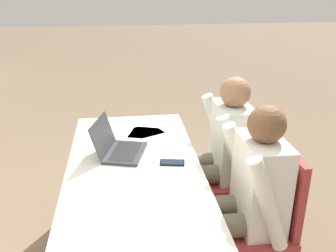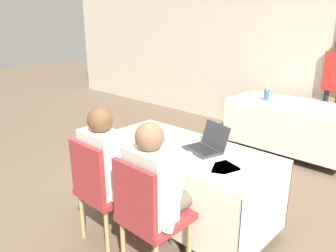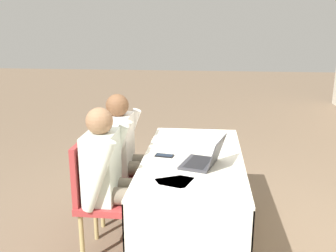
# 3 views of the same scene
# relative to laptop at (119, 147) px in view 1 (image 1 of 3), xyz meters

# --- Properties ---
(conference_table_near) EXTENTS (1.67, 0.79, 0.73)m
(conference_table_near) POSITION_rel_laptop_xyz_m (-0.18, -0.09, -0.22)
(conference_table_near) COLOR silver
(conference_table_near) RESTS_ON ground_plane
(laptop) EXTENTS (0.38, 0.36, 0.22)m
(laptop) POSITION_rel_laptop_xyz_m (0.00, 0.00, 0.00)
(laptop) COLOR #333338
(laptop) RESTS_ON conference_table_near
(cell_phone) EXTENTS (0.10, 0.16, 0.01)m
(cell_phone) POSITION_rel_laptop_xyz_m (-0.17, -0.32, -0.04)
(cell_phone) COLOR black
(cell_phone) RESTS_ON conference_table_near
(paper_beside_laptop) EXTENTS (0.29, 0.35, 0.00)m
(paper_beside_laptop) POSITION_rel_laptop_xyz_m (0.30, -0.23, -0.04)
(paper_beside_laptop) COLOR white
(paper_beside_laptop) RESTS_ON conference_table_near
(paper_centre_table) EXTENTS (0.32, 0.36, 0.00)m
(paper_centre_table) POSITION_rel_laptop_xyz_m (0.32, -0.16, -0.04)
(paper_centre_table) COLOR white
(paper_centre_table) RESTS_ON conference_table_near
(chair_near_left) EXTENTS (0.44, 0.44, 0.92)m
(chair_near_left) POSITION_rel_laptop_xyz_m (-0.46, -0.79, -0.26)
(chair_near_left) COLOR tan
(chair_near_left) RESTS_ON ground_plane
(chair_near_right) EXTENTS (0.44, 0.44, 0.92)m
(chair_near_right) POSITION_rel_laptop_xyz_m (0.09, -0.79, -0.26)
(chair_near_right) COLOR tan
(chair_near_right) RESTS_ON ground_plane
(person_checkered_shirt) EXTENTS (0.50, 0.52, 1.18)m
(person_checkered_shirt) POSITION_rel_laptop_xyz_m (-0.46, -0.68, -0.10)
(person_checkered_shirt) COLOR #665B4C
(person_checkered_shirt) RESTS_ON ground_plane
(person_white_shirt) EXTENTS (0.50, 0.52, 1.18)m
(person_white_shirt) POSITION_rel_laptop_xyz_m (0.09, -0.68, -0.10)
(person_white_shirt) COLOR #665B4C
(person_white_shirt) RESTS_ON ground_plane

